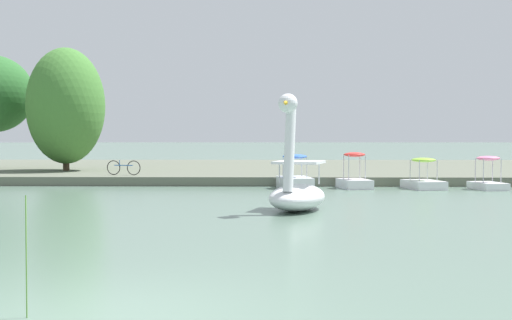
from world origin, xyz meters
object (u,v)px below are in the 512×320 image
at_px(pedal_boat_blue, 295,178).
at_px(bicycle_parked, 124,168).
at_px(pedal_boat_red, 354,179).
at_px(pedal_boat_pink, 488,179).
at_px(swan_boat, 297,190).
at_px(tree_willow_near_path, 66,106).
at_px(pedal_boat_lime, 423,180).

relative_size(pedal_boat_blue, bicycle_parked, 1.47).
bearing_deg(pedal_boat_red, bicycle_parked, 165.76).
relative_size(pedal_boat_red, bicycle_parked, 1.23).
distance_m(pedal_boat_red, pedal_boat_pink, 5.69).
xyz_separation_m(swan_boat, tree_willow_near_path, (-11.99, 16.23, 3.32)).
relative_size(pedal_boat_lime, bicycle_parked, 1.35).
distance_m(swan_boat, tree_willow_near_path, 20.45).
bearing_deg(pedal_boat_pink, bicycle_parked, 168.68).
bearing_deg(pedal_boat_pink, swan_boat, -134.69).
distance_m(swan_boat, bicycle_parked, 14.32).
bearing_deg(bicycle_parked, tree_willow_near_path, 133.77).
xyz_separation_m(pedal_boat_lime, pedal_boat_pink, (2.68, -0.37, 0.04)).
height_order(pedal_boat_blue, bicycle_parked, pedal_boat_blue).
distance_m(tree_willow_near_path, bicycle_parked, 6.73).
bearing_deg(pedal_boat_lime, tree_willow_near_path, 158.05).
relative_size(pedal_boat_blue, pedal_boat_lime, 1.09).
height_order(pedal_boat_red, pedal_boat_pink, pedal_boat_red).
xyz_separation_m(pedal_boat_red, tree_willow_near_path, (-14.89, 7.02, 3.55)).
xyz_separation_m(pedal_boat_lime, tree_willow_near_path, (-17.88, 7.20, 3.57)).
xyz_separation_m(pedal_boat_red, bicycle_parked, (-10.79, 2.74, 0.36)).
distance_m(pedal_boat_pink, bicycle_parked, 16.78).
relative_size(pedal_boat_blue, pedal_boat_red, 1.19).
height_order(pedal_boat_red, pedal_boat_lime, pedal_boat_red).
distance_m(pedal_boat_red, pedal_boat_lime, 2.99).
height_order(pedal_boat_pink, bicycle_parked, pedal_boat_pink).
height_order(pedal_boat_red, bicycle_parked, pedal_boat_red).
bearing_deg(pedal_boat_pink, pedal_boat_blue, 177.03).
relative_size(swan_boat, pedal_boat_pink, 1.74).
xyz_separation_m(pedal_boat_blue, bicycle_parked, (-8.17, 2.86, 0.34)).
bearing_deg(pedal_boat_blue, bicycle_parked, 160.68).
distance_m(swan_boat, pedal_boat_pink, 12.17).
relative_size(pedal_boat_lime, pedal_boat_pink, 1.16).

